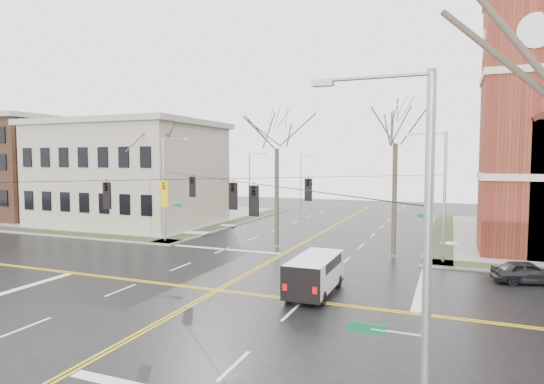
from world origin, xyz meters
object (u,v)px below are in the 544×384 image
at_px(signal_pole_nw, 166,186).
at_px(tree_ne, 396,136).
at_px(streetlight_north_a, 251,183).
at_px(cargo_van, 316,271).
at_px(parked_car_a, 527,272).
at_px(tree_nw_far, 150,150).
at_px(tree_nw_near, 277,142).
at_px(streetlight_north_b, 302,177).
at_px(signal_pole_ne, 442,193).
at_px(signal_pole_se, 419,263).

distance_m(signal_pole_nw, tree_ne, 19.78).
distance_m(streetlight_north_a, tree_ne, 24.55).
distance_m(cargo_van, parked_car_a, 12.71).
relative_size(parked_car_a, tree_ne, 0.31).
distance_m(tree_nw_far, tree_nw_near, 13.32).
xyz_separation_m(streetlight_north_b, tree_nw_far, (-4.17, -33.89, 3.67)).
distance_m(signal_pole_nw, parked_car_a, 28.07).
bearing_deg(tree_nw_near, parked_car_a, -16.39).
bearing_deg(tree_nw_far, streetlight_north_a, 73.29).
distance_m(streetlight_north_a, streetlight_north_b, 20.00).
relative_size(cargo_van, tree_nw_near, 0.44).
xyz_separation_m(signal_pole_ne, signal_pole_se, (0.00, -23.00, 0.00)).
relative_size(tree_nw_far, tree_nw_near, 0.93).
height_order(signal_pole_ne, cargo_van, signal_pole_ne).
xyz_separation_m(signal_pole_nw, streetlight_north_b, (0.67, 36.50, -0.48)).
bearing_deg(signal_pole_nw, signal_pole_se, -45.45).
relative_size(signal_pole_nw, tree_nw_near, 0.75).
bearing_deg(cargo_van, signal_pole_se, -65.18).
distance_m(signal_pole_se, cargo_van, 14.92).
bearing_deg(cargo_van, tree_ne, 75.62).
distance_m(streetlight_north_b, cargo_van, 49.17).
relative_size(signal_pole_ne, cargo_van, 1.70).
bearing_deg(tree_nw_near, streetlight_north_a, 121.54).
xyz_separation_m(signal_pole_ne, tree_nw_far, (-26.14, 2.61, 3.19)).
bearing_deg(tree_ne, tree_nw_near, 177.26).
bearing_deg(streetlight_north_a, streetlight_north_b, 90.00).
height_order(signal_pole_ne, tree_ne, tree_ne).
relative_size(signal_pole_se, streetlight_north_b, 1.12).
distance_m(cargo_van, tree_ne, 13.88).
height_order(signal_pole_se, cargo_van, signal_pole_se).
height_order(signal_pole_se, streetlight_north_a, signal_pole_se).
bearing_deg(streetlight_north_b, tree_nw_far, -97.01).
distance_m(parked_car_a, tree_ne, 12.61).
height_order(streetlight_north_b, tree_nw_near, tree_nw_near).
relative_size(signal_pole_se, tree_nw_near, 0.75).
bearing_deg(tree_nw_near, signal_pole_se, -62.44).
bearing_deg(tree_nw_far, tree_nw_near, -4.07).
bearing_deg(tree_ne, cargo_van, -104.12).
height_order(signal_pole_nw, tree_ne, tree_ne).
bearing_deg(streetlight_north_a, signal_pole_ne, -36.90).
height_order(streetlight_north_a, tree_nw_near, tree_nw_near).
relative_size(streetlight_north_a, streetlight_north_b, 1.00).
height_order(streetlight_north_a, cargo_van, streetlight_north_a).
xyz_separation_m(signal_pole_ne, signal_pole_nw, (-22.64, 0.00, 0.00)).
bearing_deg(tree_ne, tree_nw_far, 176.49).
relative_size(streetlight_north_b, tree_ne, 0.64).
xyz_separation_m(streetlight_north_b, tree_ne, (18.66, -35.29, 4.53)).
xyz_separation_m(signal_pole_nw, streetlight_north_a, (0.67, 16.50, -0.48)).
xyz_separation_m(signal_pole_se, tree_ne, (-3.32, 24.21, 4.04)).
height_order(streetlight_north_b, tree_ne, tree_ne).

